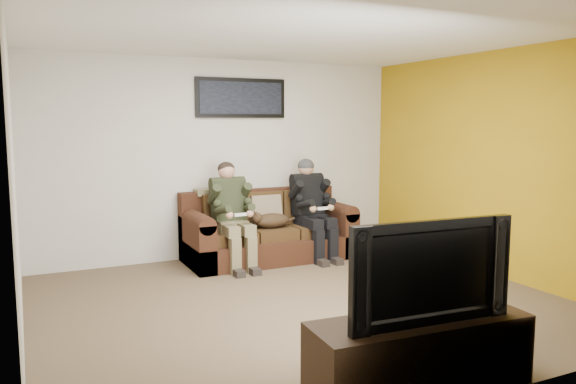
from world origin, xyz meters
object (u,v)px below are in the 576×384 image
person_left (232,209)px  cat (271,220)px  sofa (267,233)px  person_right (311,203)px  television (422,269)px  framed_poster (241,98)px  tv_stand (419,353)px

person_left → cat: person_left is taller
sofa → person_right: size_ratio=1.67×
cat → television: (-0.51, -3.61, 0.29)m
sofa → television: size_ratio=1.82×
cat → television: 3.66m
person_left → person_right: size_ratio=0.99×
person_right → cat: (-0.58, 0.01, -0.19)m
person_left → cat: 0.57m
person_right → television: bearing=-106.9°
sofa → framed_poster: (-0.20, 0.39, 1.76)m
person_left → television: (0.02, -3.60, 0.10)m
framed_poster → television: 4.37m
person_right → person_left: bearing=-180.0°
person_left → framed_poster: bearing=57.8°
person_right → television: person_right is taller
sofa → person_right: bearing=-18.0°
person_left → person_right: (1.12, 0.00, 0.00)m
sofa → tv_stand: sofa is taller
sofa → person_left: bearing=-162.0°
cat → tv_stand: size_ratio=0.43×
person_right → cat: bearing=178.6°
sofa → framed_poster: size_ratio=1.74×
sofa → tv_stand: bearing=-98.1°
tv_stand → television: size_ratio=1.28×
person_right → tv_stand: 3.79m
sofa → person_left: 0.70m
person_left → television: 3.60m
tv_stand → television: 0.58m
framed_poster → tv_stand: 4.57m
person_left → television: bearing=-89.6°
person_right → framed_poster: framed_poster is taller
sofa → television: 3.85m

